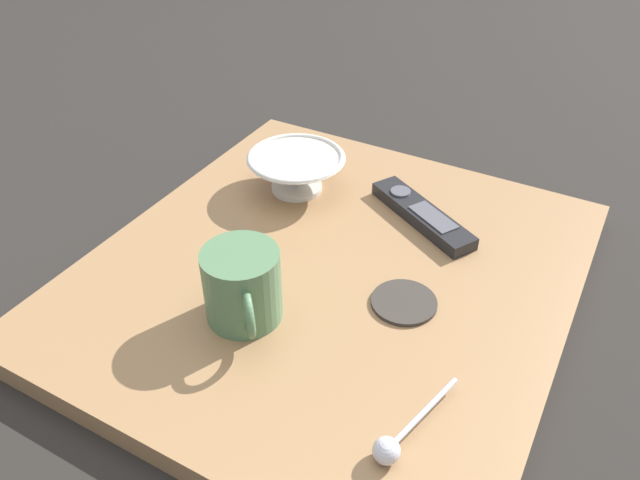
{
  "coord_description": "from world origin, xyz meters",
  "views": [
    {
      "loc": [
        -0.29,
        0.56,
        0.55
      ],
      "look_at": [
        0.03,
        -0.02,
        0.05
      ],
      "focal_mm": 35.16,
      "sensor_mm": 36.0,
      "label": 1
    }
  ],
  "objects_px": {
    "tv_remote_near": "(422,214)",
    "drink_coaster": "(404,302)",
    "coffee_mug": "(243,286)",
    "teaspoon": "(393,444)",
    "cereal_bowl": "(296,170)"
  },
  "relations": [
    {
      "from": "cereal_bowl",
      "to": "coffee_mug",
      "type": "relative_size",
      "value": 1.41
    },
    {
      "from": "teaspoon",
      "to": "cereal_bowl",
      "type": "bearing_deg",
      "value": -48.39
    },
    {
      "from": "cereal_bowl",
      "to": "drink_coaster",
      "type": "height_order",
      "value": "cereal_bowl"
    },
    {
      "from": "coffee_mug",
      "to": "teaspoon",
      "type": "distance_m",
      "value": 0.25
    },
    {
      "from": "teaspoon",
      "to": "drink_coaster",
      "type": "relative_size",
      "value": 1.57
    },
    {
      "from": "drink_coaster",
      "to": "tv_remote_near",
      "type": "bearing_deg",
      "value": -75.08
    },
    {
      "from": "teaspoon",
      "to": "drink_coaster",
      "type": "height_order",
      "value": "teaspoon"
    },
    {
      "from": "tv_remote_near",
      "to": "drink_coaster",
      "type": "bearing_deg",
      "value": 104.92
    },
    {
      "from": "coffee_mug",
      "to": "tv_remote_near",
      "type": "bearing_deg",
      "value": -111.3
    },
    {
      "from": "cereal_bowl",
      "to": "drink_coaster",
      "type": "xyz_separation_m",
      "value": [
        -0.25,
        0.16,
        -0.03
      ]
    },
    {
      "from": "cereal_bowl",
      "to": "drink_coaster",
      "type": "relative_size",
      "value": 1.85
    },
    {
      "from": "cereal_bowl",
      "to": "teaspoon",
      "type": "height_order",
      "value": "cereal_bowl"
    },
    {
      "from": "cereal_bowl",
      "to": "tv_remote_near",
      "type": "bearing_deg",
      "value": -175.57
    },
    {
      "from": "tv_remote_near",
      "to": "drink_coaster",
      "type": "xyz_separation_m",
      "value": [
        -0.05,
        0.18,
        -0.01
      ]
    },
    {
      "from": "teaspoon",
      "to": "drink_coaster",
      "type": "xyz_separation_m",
      "value": [
        0.07,
        -0.2,
        -0.01
      ]
    }
  ]
}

